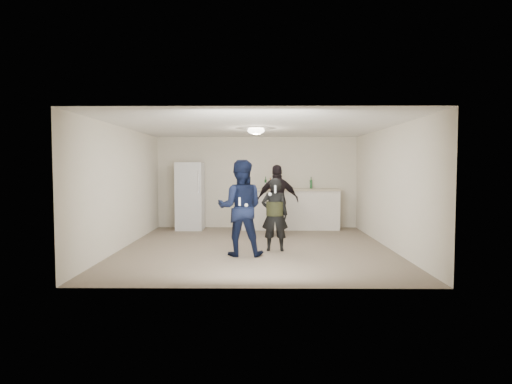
{
  "coord_description": "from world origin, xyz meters",
  "views": [
    {
      "loc": [
        0.09,
        -8.82,
        1.68
      ],
      "look_at": [
        0.0,
        0.2,
        1.15
      ],
      "focal_mm": 30.0,
      "sensor_mm": 36.0,
      "label": 1
    }
  ],
  "objects_px": {
    "man": "(240,208)",
    "spectator": "(278,200)",
    "shaker": "(266,186)",
    "counter": "(290,210)",
    "fridge": "(190,196)",
    "woman": "(275,215)"
  },
  "relations": [
    {
      "from": "shaker",
      "to": "spectator",
      "type": "bearing_deg",
      "value": -77.04
    },
    {
      "from": "man",
      "to": "spectator",
      "type": "distance_m",
      "value": 2.45
    },
    {
      "from": "fridge",
      "to": "woman",
      "type": "bearing_deg",
      "value": -53.42
    },
    {
      "from": "man",
      "to": "spectator",
      "type": "relative_size",
      "value": 1.05
    },
    {
      "from": "man",
      "to": "woman",
      "type": "xyz_separation_m",
      "value": [
        0.66,
        0.45,
        -0.18
      ]
    },
    {
      "from": "shaker",
      "to": "spectator",
      "type": "relative_size",
      "value": 0.1
    },
    {
      "from": "woman",
      "to": "spectator",
      "type": "relative_size",
      "value": 0.84
    },
    {
      "from": "man",
      "to": "spectator",
      "type": "xyz_separation_m",
      "value": [
        0.8,
        2.32,
        -0.04
      ]
    },
    {
      "from": "counter",
      "to": "man",
      "type": "xyz_separation_m",
      "value": [
        -1.18,
        -3.45,
        0.38
      ]
    },
    {
      "from": "counter",
      "to": "fridge",
      "type": "height_order",
      "value": "fridge"
    },
    {
      "from": "man",
      "to": "shaker",
      "type": "bearing_deg",
      "value": -96.44
    },
    {
      "from": "man",
      "to": "fridge",
      "type": "bearing_deg",
      "value": -63.92
    },
    {
      "from": "counter",
      "to": "shaker",
      "type": "distance_m",
      "value": 0.93
    },
    {
      "from": "counter",
      "to": "shaker",
      "type": "bearing_deg",
      "value": 173.87
    },
    {
      "from": "shaker",
      "to": "man",
      "type": "distance_m",
      "value": 3.57
    },
    {
      "from": "woman",
      "to": "counter",
      "type": "bearing_deg",
      "value": -98.75
    },
    {
      "from": "fridge",
      "to": "shaker",
      "type": "bearing_deg",
      "value": 3.97
    },
    {
      "from": "counter",
      "to": "shaker",
      "type": "height_order",
      "value": "shaker"
    },
    {
      "from": "counter",
      "to": "spectator",
      "type": "distance_m",
      "value": 1.24
    },
    {
      "from": "man",
      "to": "spectator",
      "type": "height_order",
      "value": "man"
    },
    {
      "from": "spectator",
      "to": "man",
      "type": "bearing_deg",
      "value": 67.45
    },
    {
      "from": "shaker",
      "to": "man",
      "type": "height_order",
      "value": "man"
    }
  ]
}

